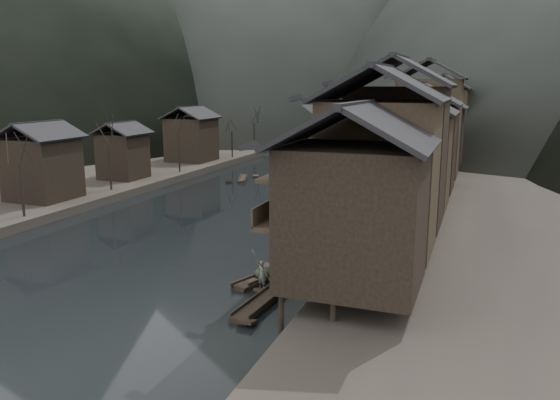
% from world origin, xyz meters
% --- Properties ---
extents(water, '(300.00, 300.00, 0.00)m').
position_xyz_m(water, '(0.00, 0.00, 0.00)').
color(water, black).
rests_on(water, ground).
extents(left_bank, '(40.00, 200.00, 1.20)m').
position_xyz_m(left_bank, '(-35.00, 40.00, 0.60)').
color(left_bank, '#2D2823').
rests_on(left_bank, ground).
extents(stilt_houses, '(9.00, 67.60, 16.02)m').
position_xyz_m(stilt_houses, '(17.28, 19.48, 8.79)').
color(stilt_houses, black).
rests_on(stilt_houses, ground).
extents(left_houses, '(8.10, 53.20, 8.73)m').
position_xyz_m(left_houses, '(-20.50, 20.12, 5.66)').
color(left_houses, black).
rests_on(left_houses, left_bank).
extents(bare_trees, '(3.80, 72.89, 7.60)m').
position_xyz_m(bare_trees, '(-17.00, 25.18, 6.45)').
color(bare_trees, black).
rests_on(bare_trees, left_bank).
extents(moored_sampans, '(3.20, 73.01, 0.47)m').
position_xyz_m(moored_sampans, '(12.11, 26.55, 0.20)').
color(moored_sampans, black).
rests_on(moored_sampans, water).
extents(midriver_boats, '(10.23, 30.47, 0.45)m').
position_xyz_m(midriver_boats, '(-2.73, 46.66, 0.20)').
color(midriver_boats, black).
rests_on(midriver_boats, water).
extents(stone_bridge, '(40.00, 6.00, 9.00)m').
position_xyz_m(stone_bridge, '(-0.00, 72.00, 5.11)').
color(stone_bridge, '#4C4C4F').
rests_on(stone_bridge, ground).
extents(hero_sampan, '(2.78, 5.57, 0.44)m').
position_xyz_m(hero_sampan, '(10.05, -2.59, 0.20)').
color(hero_sampan, black).
rests_on(hero_sampan, water).
extents(cargo_heap, '(1.23, 1.61, 0.74)m').
position_xyz_m(cargo_heap, '(9.97, -2.35, 0.81)').
color(cargo_heap, black).
rests_on(cargo_heap, hero_sampan).
extents(boatman, '(0.78, 0.63, 1.85)m').
position_xyz_m(boatman, '(10.70, -4.44, 1.37)').
color(boatman, '#565658').
rests_on(boatman, hero_sampan).
extents(bamboo_pole, '(0.87, 2.23, 3.55)m').
position_xyz_m(bamboo_pole, '(10.90, -4.44, 4.07)').
color(bamboo_pole, '#8C7A51').
rests_on(bamboo_pole, boatman).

